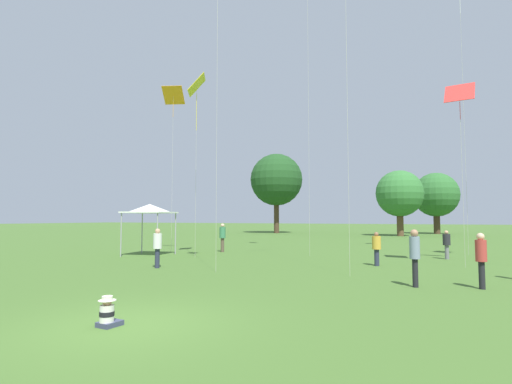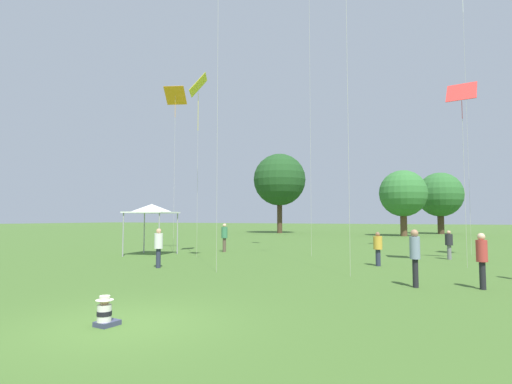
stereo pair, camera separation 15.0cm
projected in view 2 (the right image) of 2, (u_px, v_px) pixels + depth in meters
ground_plane at (125, 325)px, 8.25m from camera, size 300.00×300.00×0.00m
seated_toddler at (105, 313)px, 8.12m from camera, size 0.39×0.49×0.63m
person_standing_0 at (415, 252)px, 12.71m from camera, size 0.32×0.32×1.84m
person_standing_2 at (378, 246)px, 18.37m from camera, size 0.55×0.55×1.56m
person_standing_3 at (224, 235)px, 26.03m from camera, size 0.56×0.56×1.85m
person_standing_4 at (159, 244)px, 17.70m from camera, size 0.46×0.46×1.74m
person_standing_5 at (449, 242)px, 21.28m from camera, size 0.52×0.52×1.54m
person_standing_7 at (482, 255)px, 12.35m from camera, size 0.45×0.45×1.74m
canopy_tent at (152, 209)px, 23.77m from camera, size 2.96×2.96×3.03m
kite_0 at (461, 95)px, 18.24m from camera, size 1.35×0.97×8.46m
kite_7 at (198, 88)px, 23.21m from camera, size 1.49×1.68×10.47m
kite_8 at (175, 98)px, 26.34m from camera, size 1.60×1.38×10.78m
distant_tree_0 at (403, 194)px, 49.09m from camera, size 5.72×5.72×8.12m
distant_tree_1 at (440, 195)px, 55.75m from camera, size 6.17×6.17×8.58m
distant_tree_3 at (280, 180)px, 59.15m from camera, size 7.70×7.70×11.75m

